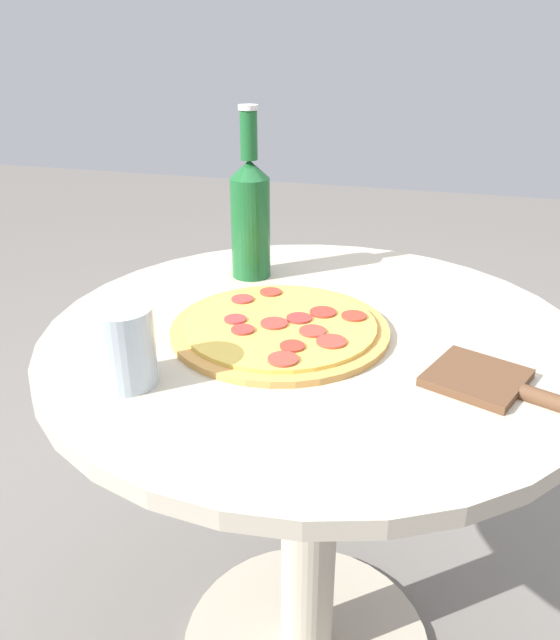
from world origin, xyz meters
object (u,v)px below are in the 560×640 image
pizza (280,327)px  pizza_paddle (506,387)px  drinking_glass (124,346)px  beer_bottle (250,214)px

pizza → pizza_paddle: bearing=-15.1°
pizza → drinking_glass: (-0.15, -0.19, 0.04)m
drinking_glass → pizza_paddle: bearing=12.9°
pizza → beer_bottle: 0.27m
pizza → drinking_glass: drinking_glass is taller
pizza_paddle → beer_bottle: bearing=167.2°
pizza_paddle → drinking_glass: size_ratio=2.51×
pizza → beer_bottle: (-0.12, 0.22, 0.11)m
beer_bottle → drinking_glass: (-0.03, -0.41, -0.06)m
drinking_glass → beer_bottle: bearing=85.2°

